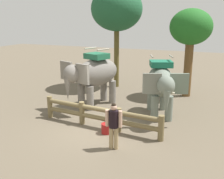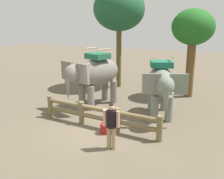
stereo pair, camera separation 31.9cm
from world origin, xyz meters
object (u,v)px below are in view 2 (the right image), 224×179
(elephant_center, at_px, (161,84))
(elephant_near_left, at_px, (95,74))
(tourist_woman_in_black, at_px, (111,123))
(feed_bucket, at_px, (106,128))
(log_fence, at_px, (99,115))
(tree_back_center, at_px, (193,30))
(tree_far_left, at_px, (119,10))

(elephant_center, bearing_deg, elephant_near_left, 176.68)
(tourist_woman_in_black, height_order, feed_bucket, tourist_woman_in_black)
(elephant_near_left, height_order, feed_bucket, elephant_near_left)
(tourist_woman_in_black, bearing_deg, log_fence, 129.97)
(log_fence, bearing_deg, elephant_center, 49.58)
(elephant_center, bearing_deg, tree_back_center, 80.87)
(log_fence, bearing_deg, elephant_near_left, 121.00)
(elephant_center, bearing_deg, tree_far_left, 131.82)
(tourist_woman_in_black, bearing_deg, tree_back_center, 80.12)
(elephant_near_left, xyz_separation_m, tree_far_left, (-0.50, 4.47, 3.43))
(elephant_center, bearing_deg, tourist_woman_in_black, -100.65)
(tourist_woman_in_black, distance_m, feed_bucket, 1.63)
(elephant_near_left, height_order, tourist_woman_in_black, elephant_near_left)
(elephant_center, bearing_deg, log_fence, -130.42)
(elephant_near_left, xyz_separation_m, feed_bucket, (2.12, -3.08, -1.55))
(elephant_near_left, distance_m, tourist_woman_in_black, 5.21)
(tree_back_center, bearing_deg, elephant_near_left, -137.62)
(tourist_woman_in_black, bearing_deg, elephant_center, 79.35)
(log_fence, xyz_separation_m, elephant_near_left, (-1.60, 2.66, 1.16))
(elephant_center, relative_size, feed_bucket, 7.76)
(tree_back_center, distance_m, feed_bucket, 8.32)
(feed_bucket, bearing_deg, elephant_center, 61.39)
(feed_bucket, bearing_deg, tree_far_left, 109.19)
(tourist_woman_in_black, distance_m, tree_far_left, 10.25)
(elephant_near_left, relative_size, elephant_center, 1.06)
(tree_far_left, xyz_separation_m, tree_back_center, (4.86, -0.49, -1.17))
(elephant_center, relative_size, tree_far_left, 0.53)
(tree_far_left, bearing_deg, log_fence, -73.56)
(elephant_center, xyz_separation_m, tree_back_center, (0.67, 4.19, 2.36))
(tree_back_center, bearing_deg, tourist_woman_in_black, -99.88)
(log_fence, xyz_separation_m, feed_bucket, (0.52, -0.42, -0.39))
(tree_back_center, bearing_deg, feed_bucket, -107.58)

